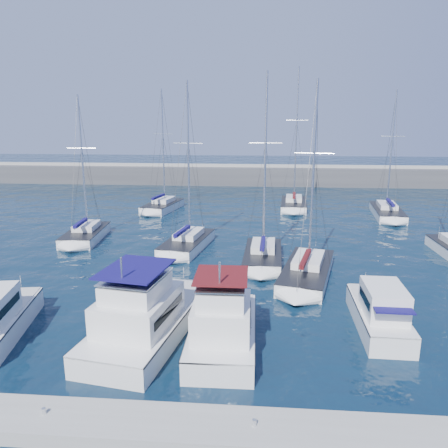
# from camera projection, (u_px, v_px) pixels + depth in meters

# --- Properties ---
(ground) EXTENTS (220.00, 220.00, 0.00)m
(ground) POSITION_uv_depth(u_px,v_px,m) (256.00, 311.00, 26.79)
(ground) COLOR black
(ground) RESTS_ON ground
(breakwater) EXTENTS (160.00, 6.00, 4.45)m
(breakwater) POSITION_uv_depth(u_px,v_px,m) (259.00, 178.00, 76.86)
(breakwater) COLOR #424244
(breakwater) RESTS_ON ground
(dock) EXTENTS (40.00, 2.20, 0.60)m
(dock) POSITION_uv_depth(u_px,v_px,m) (254.00, 432.00, 16.07)
(dock) COLOR gray
(dock) RESTS_ON ground
(dock_cleat_near_port) EXTENTS (0.16, 0.16, 0.25)m
(dock_cleat_near_port) POSITION_uv_depth(u_px,v_px,m) (44.00, 411.00, 16.60)
(dock_cleat_near_port) COLOR silver
(dock_cleat_near_port) RESTS_ON dock
(dock_cleat_centre) EXTENTS (0.16, 0.16, 0.25)m
(dock_cleat_centre) POSITION_uv_depth(u_px,v_px,m) (254.00, 423.00, 15.97)
(dock_cleat_centre) COLOR silver
(dock_cleat_centre) RESTS_ON dock
(motor_yacht_port_inner) EXTENTS (5.58, 10.68, 4.69)m
(motor_yacht_port_inner) POSITION_uv_depth(u_px,v_px,m) (146.00, 318.00, 23.37)
(motor_yacht_port_inner) COLOR silver
(motor_yacht_port_inner) RESTS_ON ground
(motor_yacht_stbd_inner) EXTENTS (3.41, 7.67, 4.69)m
(motor_yacht_stbd_inner) POSITION_uv_depth(u_px,v_px,m) (223.00, 328.00, 22.26)
(motor_yacht_stbd_inner) COLOR silver
(motor_yacht_stbd_inner) RESTS_ON ground
(motor_yacht_stbd_outer) EXTENTS (2.60, 6.94, 3.20)m
(motor_yacht_stbd_outer) POSITION_uv_depth(u_px,v_px,m) (380.00, 314.00, 24.26)
(motor_yacht_stbd_outer) COLOR white
(motor_yacht_stbd_outer) RESTS_ON ground
(sailboat_mid_a) EXTENTS (3.59, 7.43, 13.93)m
(sailboat_mid_a) POSITION_uv_depth(u_px,v_px,m) (86.00, 234.00, 42.26)
(sailboat_mid_a) COLOR silver
(sailboat_mid_a) RESTS_ON ground
(sailboat_mid_b) EXTENTS (4.33, 8.24, 14.96)m
(sailboat_mid_b) POSITION_uv_depth(u_px,v_px,m) (187.00, 243.00, 39.43)
(sailboat_mid_b) COLOR white
(sailboat_mid_b) RESTS_ON ground
(sailboat_mid_c) EXTENTS (3.26, 7.71, 15.36)m
(sailboat_mid_c) POSITION_uv_depth(u_px,v_px,m) (263.00, 255.00, 35.77)
(sailboat_mid_c) COLOR silver
(sailboat_mid_c) RESTS_ON ground
(sailboat_mid_d) EXTENTS (5.17, 9.48, 14.51)m
(sailboat_mid_d) POSITION_uv_depth(u_px,v_px,m) (307.00, 271.00, 32.23)
(sailboat_mid_d) COLOR white
(sailboat_mid_d) RESTS_ON ground
(sailboat_back_a) EXTENTS (4.52, 7.80, 15.24)m
(sailboat_back_a) POSITION_uv_depth(u_px,v_px,m) (163.00, 206.00, 55.55)
(sailboat_back_a) COLOR silver
(sailboat_back_a) RESTS_ON ground
(sailboat_back_b) EXTENTS (3.75, 8.11, 17.97)m
(sailboat_back_b) POSITION_uv_depth(u_px,v_px,m) (294.00, 204.00, 56.59)
(sailboat_back_b) COLOR silver
(sailboat_back_b) RESTS_ON ground
(sailboat_back_c) EXTENTS (4.02, 9.18, 14.99)m
(sailboat_back_c) POSITION_uv_depth(u_px,v_px,m) (387.00, 212.00, 52.18)
(sailboat_back_c) COLOR silver
(sailboat_back_c) RESTS_ON ground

